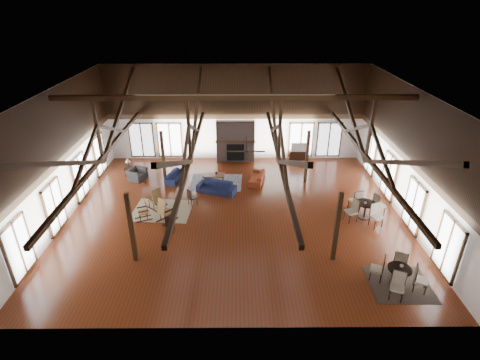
{
  "coord_description": "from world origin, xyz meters",
  "views": [
    {
      "loc": [
        0.15,
        -15.69,
        9.66
      ],
      "look_at": [
        0.25,
        1.0,
        1.36
      ],
      "focal_mm": 28.0,
      "sensor_mm": 36.0,
      "label": 1
    }
  ],
  "objects_px": {
    "sofa_navy_front": "(216,187)",
    "armchair": "(137,174)",
    "sofa_orange": "(257,177)",
    "cafe_table_near": "(399,273)",
    "cafe_table_far": "(366,207)",
    "sofa_navy_left": "(176,176)",
    "tv_console": "(298,155)",
    "coffee_table": "(214,176)"
  },
  "relations": [
    {
      "from": "cafe_table_near",
      "to": "sofa_navy_front",
      "type": "bearing_deg",
      "value": 134.08
    },
    {
      "from": "sofa_navy_front",
      "to": "tv_console",
      "type": "bearing_deg",
      "value": 61.66
    },
    {
      "from": "armchair",
      "to": "cafe_table_near",
      "type": "xyz_separation_m",
      "value": [
        11.71,
        -8.89,
        0.2
      ]
    },
    {
      "from": "sofa_navy_left",
      "to": "cafe_table_near",
      "type": "relative_size",
      "value": 0.86
    },
    {
      "from": "coffee_table",
      "to": "tv_console",
      "type": "distance_m",
      "value": 6.21
    },
    {
      "from": "cafe_table_far",
      "to": "sofa_navy_front",
      "type": "bearing_deg",
      "value": 160.22
    },
    {
      "from": "sofa_orange",
      "to": "cafe_table_far",
      "type": "bearing_deg",
      "value": 63.91
    },
    {
      "from": "cafe_table_far",
      "to": "tv_console",
      "type": "xyz_separation_m",
      "value": [
        -2.18,
        7.11,
        -0.27
      ]
    },
    {
      "from": "cafe_table_near",
      "to": "tv_console",
      "type": "distance_m",
      "value": 11.93
    },
    {
      "from": "tv_console",
      "to": "sofa_navy_front",
      "type": "bearing_deg",
      "value": -138.32
    },
    {
      "from": "sofa_navy_front",
      "to": "tv_console",
      "type": "distance_m",
      "value": 6.78
    },
    {
      "from": "sofa_navy_front",
      "to": "sofa_navy_left",
      "type": "bearing_deg",
      "value": 167.83
    },
    {
      "from": "tv_console",
      "to": "sofa_navy_left",
      "type": "bearing_deg",
      "value": -158.21
    },
    {
      "from": "sofa_navy_front",
      "to": "sofa_orange",
      "type": "relative_size",
      "value": 1.15
    },
    {
      "from": "sofa_navy_left",
      "to": "sofa_orange",
      "type": "height_order",
      "value": "sofa_orange"
    },
    {
      "from": "cafe_table_far",
      "to": "armchair",
      "type": "bearing_deg",
      "value": 160.47
    },
    {
      "from": "sofa_orange",
      "to": "tv_console",
      "type": "relative_size",
      "value": 1.57
    },
    {
      "from": "sofa_navy_left",
      "to": "cafe_table_near",
      "type": "distance_m",
      "value": 12.9
    },
    {
      "from": "sofa_navy_left",
      "to": "cafe_table_near",
      "type": "xyz_separation_m",
      "value": [
        9.45,
        -8.78,
        0.27
      ]
    },
    {
      "from": "armchair",
      "to": "cafe_table_near",
      "type": "relative_size",
      "value": 0.5
    },
    {
      "from": "armchair",
      "to": "cafe_table_far",
      "type": "xyz_separation_m",
      "value": [
        11.93,
        -4.23,
        0.23
      ]
    },
    {
      "from": "sofa_navy_left",
      "to": "sofa_navy_front",
      "type": "bearing_deg",
      "value": -104.94
    },
    {
      "from": "armchair",
      "to": "cafe_table_far",
      "type": "height_order",
      "value": "cafe_table_far"
    },
    {
      "from": "armchair",
      "to": "sofa_orange",
      "type": "bearing_deg",
      "value": -69.07
    },
    {
      "from": "sofa_orange",
      "to": "cafe_table_near",
      "type": "bearing_deg",
      "value": 41.11
    },
    {
      "from": "coffee_table",
      "to": "tv_console",
      "type": "xyz_separation_m",
      "value": [
        5.28,
        3.28,
        -0.13
      ]
    },
    {
      "from": "sofa_orange",
      "to": "armchair",
      "type": "bearing_deg",
      "value": -80.79
    },
    {
      "from": "coffee_table",
      "to": "cafe_table_near",
      "type": "bearing_deg",
      "value": -47.05
    },
    {
      "from": "armchair",
      "to": "cafe_table_far",
      "type": "bearing_deg",
      "value": -85.9
    },
    {
      "from": "armchair",
      "to": "tv_console",
      "type": "bearing_deg",
      "value": -49.89
    },
    {
      "from": "sofa_navy_left",
      "to": "tv_console",
      "type": "xyz_separation_m",
      "value": [
        7.48,
        2.99,
        0.04
      ]
    },
    {
      "from": "sofa_orange",
      "to": "coffee_table",
      "type": "relative_size",
      "value": 1.44
    },
    {
      "from": "sofa_orange",
      "to": "cafe_table_far",
      "type": "relative_size",
      "value": 0.84
    },
    {
      "from": "coffee_table",
      "to": "cafe_table_far",
      "type": "bearing_deg",
      "value": -24.73
    },
    {
      "from": "sofa_orange",
      "to": "armchair",
      "type": "height_order",
      "value": "armchair"
    },
    {
      "from": "sofa_navy_front",
      "to": "armchair",
      "type": "height_order",
      "value": "armchair"
    },
    {
      "from": "cafe_table_far",
      "to": "tv_console",
      "type": "distance_m",
      "value": 7.44
    },
    {
      "from": "sofa_navy_front",
      "to": "cafe_table_near",
      "type": "relative_size",
      "value": 1.04
    },
    {
      "from": "tv_console",
      "to": "coffee_table",
      "type": "bearing_deg",
      "value": -148.14
    },
    {
      "from": "sofa_navy_front",
      "to": "sofa_orange",
      "type": "distance_m",
      "value": 2.6
    },
    {
      "from": "sofa_navy_front",
      "to": "armchair",
      "type": "distance_m",
      "value": 4.95
    },
    {
      "from": "armchair",
      "to": "sofa_navy_left",
      "type": "bearing_deg",
      "value": -69.07
    }
  ]
}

